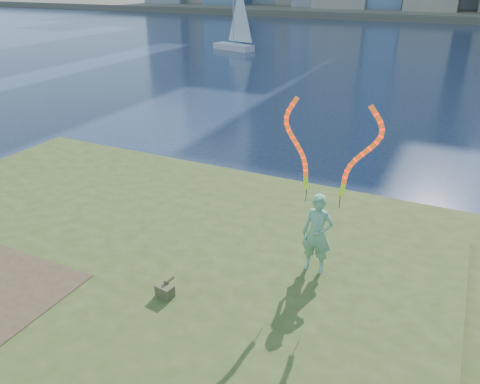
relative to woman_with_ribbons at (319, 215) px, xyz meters
The scene contains 6 objects.
ground 4.46m from the woman_with_ribbons, 168.80° to the right, with size 320.00×320.00×0.00m, color #192640.
grassy_knoll 5.22m from the woman_with_ribbons, 141.32° to the right, with size 20.00×18.00×0.80m.
far_shore 94.34m from the woman_with_ribbons, 92.31° to the left, with size 320.00×40.00×1.20m, color #4B4637.
woman_with_ribbons is the anchor object (origin of this frame).
canvas_bag 3.67m from the woman_with_ribbons, 137.33° to the right, with size 0.40×0.45×0.35m.
sailboat 40.13m from the woman_with_ribbons, 119.02° to the left, with size 4.76×2.68×7.21m.
Camera 1 is at (6.19, -8.12, 6.96)m, focal length 35.00 mm.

